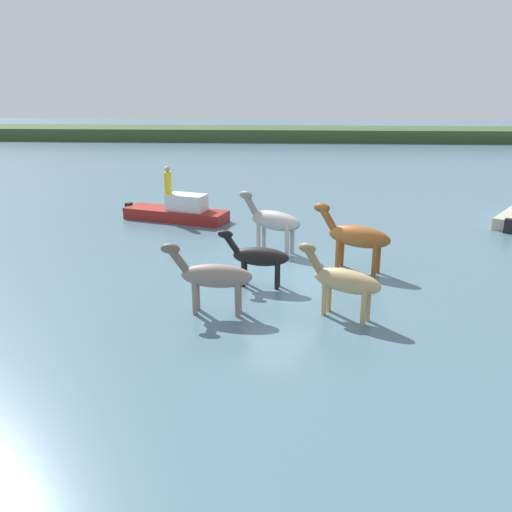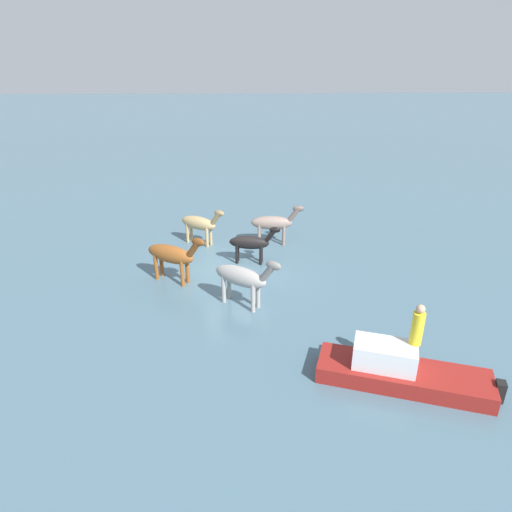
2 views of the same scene
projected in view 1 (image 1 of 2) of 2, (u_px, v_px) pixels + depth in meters
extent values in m
plane|color=#476675|center=(283.00, 279.00, 16.57)|extent=(142.67, 142.67, 0.00)
cube|color=#374C28|center=(286.00, 140.00, 55.22)|extent=(128.41, 6.00, 2.40)
ellipsoid|color=brown|center=(359.00, 236.00, 16.98)|extent=(2.11, 1.54, 0.70)
cylinder|color=brown|center=(338.00, 252.00, 17.34)|extent=(0.15, 0.15, 1.14)
cylinder|color=brown|center=(342.00, 249.00, 17.61)|extent=(0.15, 0.15, 1.14)
cylinder|color=brown|center=(375.00, 258.00, 16.71)|extent=(0.15, 0.15, 1.14)
cylinder|color=brown|center=(378.00, 256.00, 16.98)|extent=(0.15, 0.15, 1.14)
cylinder|color=brown|center=(328.00, 218.00, 17.40)|extent=(0.67, 0.52, 0.76)
ellipsoid|color=brown|center=(322.00, 208.00, 17.41)|extent=(0.61, 0.49, 0.31)
ellipsoid|color=black|center=(261.00, 257.00, 15.75)|extent=(1.73, 0.74, 0.56)
cylinder|color=black|center=(243.00, 272.00, 15.87)|extent=(0.12, 0.12, 0.92)
cylinder|color=black|center=(245.00, 269.00, 16.12)|extent=(0.12, 0.12, 0.92)
cylinder|color=black|center=(277.00, 274.00, 15.67)|extent=(0.12, 0.12, 0.92)
cylinder|color=black|center=(278.00, 271.00, 15.93)|extent=(0.12, 0.12, 0.92)
cylinder|color=black|center=(231.00, 243.00, 15.81)|extent=(0.54, 0.27, 0.62)
ellipsoid|color=black|center=(225.00, 234.00, 15.77)|extent=(0.48, 0.26, 0.25)
ellipsoid|color=tan|center=(347.00, 281.00, 13.61)|extent=(1.84, 1.39, 0.61)
cylinder|color=tan|center=(324.00, 297.00, 13.94)|extent=(0.13, 0.13, 1.01)
cylinder|color=tan|center=(329.00, 293.00, 14.17)|extent=(0.13, 0.13, 1.01)
cylinder|color=tan|center=(364.00, 306.00, 13.36)|extent=(0.13, 0.13, 1.01)
cylinder|color=tan|center=(368.00, 302.00, 13.59)|extent=(0.13, 0.13, 1.01)
cylinder|color=olive|center=(314.00, 259.00, 14.00)|extent=(0.59, 0.47, 0.67)
ellipsoid|color=olive|center=(307.00, 248.00, 14.01)|extent=(0.54, 0.44, 0.27)
ellipsoid|color=#9E9993|center=(275.00, 221.00, 18.93)|extent=(2.05, 1.64, 0.69)
cylinder|color=#9E9993|center=(258.00, 234.00, 19.33)|extent=(0.15, 0.15, 1.13)
cylinder|color=#9E9993|center=(264.00, 232.00, 19.58)|extent=(0.15, 0.15, 1.13)
cylinder|color=#9E9993|center=(287.00, 240.00, 18.63)|extent=(0.15, 0.15, 1.13)
cylinder|color=#9E9993|center=(292.00, 238.00, 18.88)|extent=(0.15, 0.15, 1.13)
cylinder|color=slate|center=(251.00, 204.00, 19.40)|extent=(0.66, 0.55, 0.76)
ellipsoid|color=slate|center=(246.00, 195.00, 19.43)|extent=(0.60, 0.51, 0.30)
ellipsoid|color=gray|center=(217.00, 276.00, 13.89)|extent=(1.91, 0.68, 0.63)
cylinder|color=gray|center=(195.00, 296.00, 13.97)|extent=(0.14, 0.14, 1.04)
cylinder|color=gray|center=(197.00, 291.00, 14.26)|extent=(0.14, 0.14, 1.04)
cylinder|color=gray|center=(237.00, 298.00, 13.84)|extent=(0.14, 0.14, 1.04)
cylinder|color=gray|center=(239.00, 293.00, 14.12)|extent=(0.14, 0.14, 1.04)
cylinder|color=#63544C|center=(178.00, 259.00, 13.87)|extent=(0.59, 0.26, 0.69)
ellipsoid|color=#63544C|center=(170.00, 249.00, 13.81)|extent=(0.53, 0.25, 0.28)
cube|color=maroon|center=(176.00, 216.00, 23.52)|extent=(4.76, 2.60, 0.64)
cube|color=silver|center=(187.00, 202.00, 23.13)|extent=(1.85, 1.35, 0.70)
cube|color=black|center=(129.00, 210.00, 24.30)|extent=(0.31, 0.34, 0.69)
cube|color=black|center=(508.00, 227.00, 21.50)|extent=(0.37, 0.36, 0.69)
cylinder|color=yellow|center=(168.00, 183.00, 22.90)|extent=(0.32, 0.32, 0.95)
sphere|color=tan|center=(167.00, 169.00, 22.71)|extent=(0.24, 0.24, 0.24)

